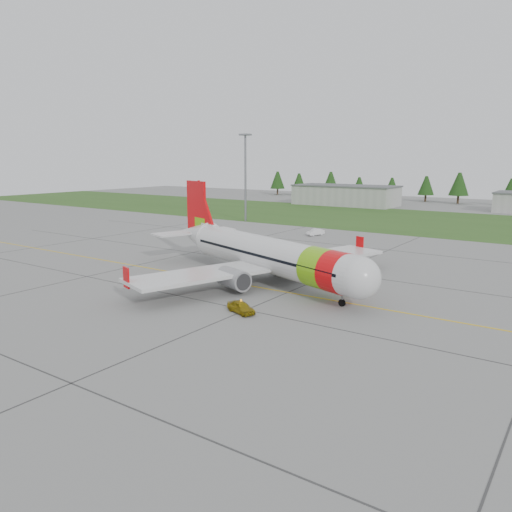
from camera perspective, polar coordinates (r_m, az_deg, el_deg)
The scene contains 9 objects.
ground at distance 55.96m, azimuth -9.50°, elevation -4.37°, with size 320.00×320.00×0.00m, color gray.
aircraft at distance 60.38m, azimuth 1.10°, elevation 0.17°, with size 36.81×34.94×11.57m.
follow_me_car at distance 48.35m, azimuth -1.73°, elevation -4.58°, with size 1.38×1.17×3.44m, color yellow.
service_van at distance 97.85m, azimuth 6.80°, elevation 3.49°, with size 1.37×1.29×3.92m, color white.
grass_strip at distance 127.15m, azimuth 17.18°, elevation 3.93°, with size 320.00×50.00×0.03m, color #30561E.
taxi_guideline at distance 61.73m, azimuth -4.33°, elevation -2.77°, with size 120.00×0.25×0.02m, color gold.
hangar_west at distance 163.67m, azimuth 10.19°, elevation 6.79°, with size 32.00×14.00×6.00m, color #A8A8A3.
floodlight_mast at distance 119.21m, azimuth -1.22°, elevation 8.79°, with size 0.50×0.50×20.00m, color slate.
treeline at distance 180.76m, azimuth 22.75°, elevation 7.14°, with size 160.00×8.00×10.00m, color #1C3F14, non-canonical shape.
Camera 1 is at (37.85, -38.48, 14.77)m, focal length 35.00 mm.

